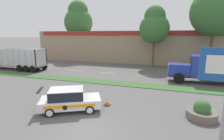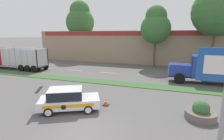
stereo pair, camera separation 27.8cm
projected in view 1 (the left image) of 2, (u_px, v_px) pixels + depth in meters
The scene contains 17 objects.
ground_plane at pixel (85, 133), 9.79m from camera, with size 600.00×600.00×0.00m, color #5B5959.
grass_verge at pixel (127, 84), 19.33m from camera, with size 120.00×1.88×0.06m, color #3D6633.
centre_line_1 at pixel (19, 66), 30.16m from camera, with size 2.40×0.14×0.01m, color yellow.
centre_line_2 at pixel (45, 68), 28.51m from camera, with size 2.40×0.14×0.01m, color yellow.
centre_line_3 at pixel (74, 70), 26.86m from camera, with size 2.40×0.14×0.01m, color yellow.
centre_line_4 at pixel (107, 73), 25.21m from camera, with size 2.40×0.14×0.01m, color yellow.
centre_line_5 at pixel (145, 75), 23.56m from camera, with size 2.40×0.14×0.01m, color yellow.
centre_line_6 at pixel (188, 78), 21.91m from camera, with size 2.40×0.14×0.01m, color yellow.
dump_truck_lead at pixel (214, 69), 19.29m from camera, with size 11.45×2.58×3.57m.
dump_truck_mid at pixel (5, 59), 28.10m from camera, with size 12.15×2.75×3.38m.
rally_car at pixel (69, 99), 12.57m from camera, with size 4.65×3.66×1.66m.
stone_planter at pixel (202, 112), 11.42m from camera, with size 1.93×1.93×1.27m.
traffic_cone at pixel (107, 102), 13.56m from camera, with size 0.48×0.48×0.50m.
store_building_backdrop at pixel (138, 46), 37.50m from camera, with size 40.92×12.10×6.10m.
tree_behind_left at pixel (216, 7), 25.03m from camera, with size 6.95×6.95×13.84m.
tree_behind_centre at pixel (78, 20), 37.40m from camera, with size 6.05×6.05×12.50m.
tree_behind_right at pixel (154, 26), 28.19m from camera, with size 4.84×4.84×9.99m.
Camera 1 is at (4.21, -7.98, 5.41)m, focal length 28.00 mm.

